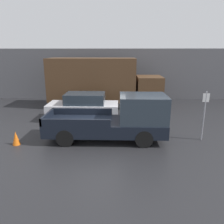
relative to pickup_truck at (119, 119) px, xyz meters
The scene contains 7 objects.
ground_plane 1.43m from the pickup_truck, 156.99° to the left, with size 60.00×60.00×0.00m, color #232326.
building_wall 9.61m from the pickup_truck, 95.54° to the left, with size 28.00×0.15×4.37m.
pickup_truck is the anchor object (origin of this frame).
car 3.89m from the pickup_truck, 124.34° to the left, with size 4.35×1.86×1.66m.
delivery_truck 6.91m from the pickup_truck, 102.12° to the left, with size 8.51×2.53×3.66m.
parking_sign 4.02m from the pickup_truck, ahead, with size 0.30×0.07×2.38m.
traffic_cone 4.83m from the pickup_truck, behind, with size 0.35×0.35×0.64m.
Camera 1 is at (0.88, -10.31, 4.15)m, focal length 35.00 mm.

